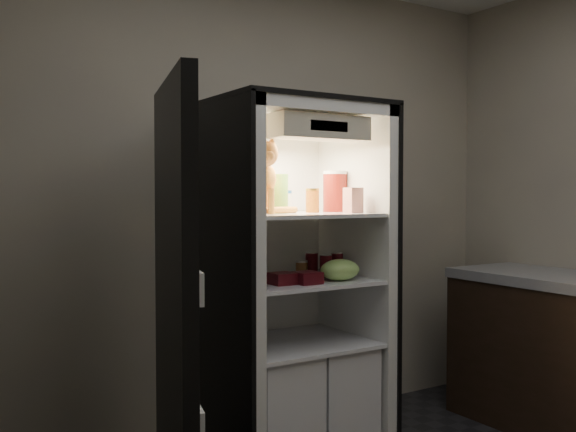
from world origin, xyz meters
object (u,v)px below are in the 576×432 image
object	(u,v)px
cream_carton	(353,200)
soda_can_c	(326,266)
parmesan_shaker	(281,193)
mayo_tub	(284,201)
pepper_jar	(335,191)
berry_box_left	(282,279)
soda_can_b	(337,264)
berry_box_right	(307,278)
refrigerator	(290,305)
tabby_cat	(258,185)
grape_bag	(340,270)
salsa_jar	(312,200)
soda_can_a	(312,264)
condiment_jar	(302,269)

from	to	relation	value
cream_carton	soda_can_c	xyz separation A→B (m)	(-0.09, 0.13, -0.36)
parmesan_shaker	mayo_tub	xyz separation A→B (m)	(0.08, 0.10, -0.04)
pepper_jar	berry_box_left	distance (m)	0.68
pepper_jar	soda_can_b	world-z (taller)	pepper_jar
parmesan_shaker	berry_box_right	world-z (taller)	parmesan_shaker
refrigerator	tabby_cat	xyz separation A→B (m)	(-0.23, -0.05, 0.65)
refrigerator	berry_box_left	distance (m)	0.31
cream_carton	grape_bag	world-z (taller)	cream_carton
mayo_tub	salsa_jar	size ratio (longest dim) A/B	0.92
soda_can_c	salsa_jar	bearing A→B (deg)	144.24
berry_box_left	mayo_tub	bearing A→B (deg)	57.11
refrigerator	parmesan_shaker	xyz separation A→B (m)	(-0.05, 0.01, 0.60)
soda_can_a	soda_can_b	bearing A→B (deg)	-17.42
berry_box_left	soda_can_b	bearing A→B (deg)	19.27
salsa_jar	berry_box_right	xyz separation A→B (m)	(-0.17, -0.20, -0.39)
mayo_tub	cream_carton	xyz separation A→B (m)	(0.23, -0.32, 0.01)
soda_can_c	berry_box_left	size ratio (longest dim) A/B	1.05
refrigerator	tabby_cat	distance (m)	0.69
condiment_jar	tabby_cat	bearing A→B (deg)	-173.17
refrigerator	soda_can_a	distance (m)	0.26
tabby_cat	mayo_tub	bearing A→B (deg)	41.75
pepper_jar	berry_box_left	bearing A→B (deg)	-156.18
tabby_cat	mayo_tub	xyz separation A→B (m)	(0.26, 0.17, -0.09)
parmesan_shaker	berry_box_left	distance (m)	0.48
cream_carton	berry_box_left	bearing A→B (deg)	177.86
salsa_jar	cream_carton	bearing A→B (deg)	-48.88
pepper_jar	condiment_jar	distance (m)	0.49
pepper_jar	tabby_cat	bearing A→B (deg)	-172.72
mayo_tub	cream_carton	size ratio (longest dim) A/B	0.89
pepper_jar	berry_box_left	size ratio (longest dim) A/B	1.96
berry_box_right	grape_bag	bearing A→B (deg)	3.60
soda_can_b	soda_can_c	distance (m)	0.12
parmesan_shaker	soda_can_c	xyz separation A→B (m)	(0.23, -0.09, -0.39)
refrigerator	soda_can_c	size ratio (longest dim) A/B	15.36
pepper_jar	soda_can_b	bearing A→B (deg)	-112.29
salsa_jar	tabby_cat	bearing A→B (deg)	-178.22
soda_can_b	grape_bag	xyz separation A→B (m)	(-0.12, -0.19, -0.01)
refrigerator	grape_bag	world-z (taller)	refrigerator
soda_can_a	soda_can_c	bearing A→B (deg)	-72.45
condiment_jar	grape_bag	size ratio (longest dim) A/B	0.41
refrigerator	condiment_jar	distance (m)	0.21
refrigerator	soda_can_c	bearing A→B (deg)	-25.27
cream_carton	salsa_jar	bearing A→B (deg)	131.12
pepper_jar	cream_carton	distance (m)	0.23
tabby_cat	soda_can_c	xyz separation A→B (m)	(0.40, -0.03, -0.44)
salsa_jar	cream_carton	xyz separation A→B (m)	(0.15, -0.17, 0.00)
refrigerator	condiment_jar	bearing A→B (deg)	-14.78
mayo_tub	condiment_jar	xyz separation A→B (m)	(0.03, -0.13, -0.36)
parmesan_shaker	berry_box_right	bearing A→B (deg)	-89.73
mayo_tub	berry_box_left	world-z (taller)	mayo_tub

